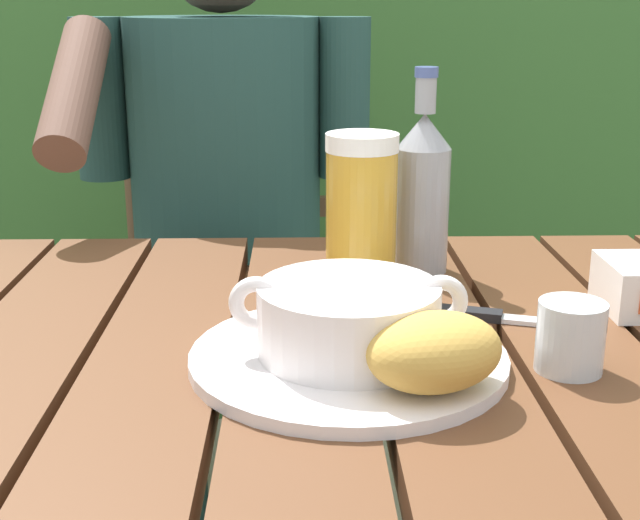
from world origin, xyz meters
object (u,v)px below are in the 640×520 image
chair_near_diner (236,299)px  serving_plate (347,358)px  table_knife (498,317)px  beer_glass (360,210)px  soup_bowl (347,317)px  water_glass_small (569,337)px  person_eating (223,202)px  bread_roll (433,352)px  beer_bottle (422,190)px

chair_near_diner → serving_plate: 0.93m
serving_plate → table_knife: size_ratio=1.76×
chair_near_diner → beer_glass: chair_near_diner is taller
serving_plate → chair_near_diner: bearing=100.8°
soup_bowl → water_glass_small: soup_bowl is taller
person_eating → soup_bowl: person_eating is taller
person_eating → water_glass_small: bearing=-62.2°
person_eating → bread_roll: bearing=-72.6°
beer_glass → table_knife: (0.14, -0.13, -0.08)m
chair_near_diner → soup_bowl: chair_near_diner is taller
beer_glass → serving_plate: bearing=-96.8°
serving_plate → soup_bowl: bearing=0.0°
soup_bowl → beer_glass: (0.03, 0.23, 0.04)m
serving_plate → water_glass_small: size_ratio=4.51×
beer_glass → beer_bottle: bearing=32.7°
serving_plate → soup_bowl: (0.00, 0.00, 0.04)m
bread_roll → table_knife: size_ratio=0.86×
beer_bottle → water_glass_small: (0.09, -0.30, -0.07)m
chair_near_diner → person_eating: size_ratio=0.81×
person_eating → beer_glass: person_eating is taller
beer_glass → beer_bottle: size_ratio=0.72×
bread_roll → water_glass_small: bearing=24.2°
serving_plate → water_glass_small: bearing=-5.2°
chair_near_diner → beer_bottle: (0.27, -0.60, 0.35)m
serving_plate → beer_glass: size_ratio=1.65×
chair_near_diner → bread_roll: chair_near_diner is taller
bread_roll → beer_bottle: bearing=83.9°
bread_roll → beer_bottle: size_ratio=0.58×
water_glass_small → person_eating: bearing=117.8°
chair_near_diner → water_glass_small: 1.01m
serving_plate → beer_glass: 0.25m
chair_near_diner → table_knife: (0.33, -0.77, 0.25)m
beer_bottle → chair_near_diner: bearing=114.6°
serving_plate → beer_bottle: beer_bottle is taller
beer_glass → table_knife: beer_glass is taller
person_eating → water_glass_small: person_eating is taller
chair_near_diner → soup_bowl: size_ratio=4.61×
person_eating → beer_glass: (0.20, -0.45, 0.09)m
serving_plate → soup_bowl: soup_bowl is taller
table_knife → beer_bottle: bearing=108.4°
soup_bowl → beer_bottle: bearing=69.7°
person_eating → serving_plate: bearing=-75.9°
chair_near_diner → bread_roll: 1.03m
chair_near_diner → table_knife: 0.88m
table_knife → person_eating: bearing=120.3°
chair_near_diner → person_eating: person_eating is taller
chair_near_diner → beer_glass: (0.20, -0.65, 0.34)m
chair_near_diner → serving_plate: size_ratio=3.41×
soup_bowl → chair_near_diner: bearing=100.8°
person_eating → water_glass_small: (0.37, -0.70, 0.04)m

